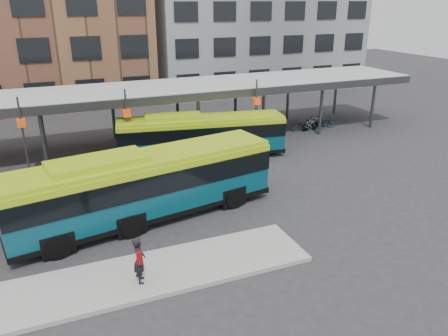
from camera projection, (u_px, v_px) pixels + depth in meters
ground at (233, 219)px, 20.99m from camera, size 120.00×120.00×0.00m
boarding_island at (131, 278)px, 16.40m from camera, size 14.00×3.00×0.18m
canopy at (159, 91)px, 30.64m from camera, size 40.00×6.53×4.80m
bus_front at (144, 184)px, 20.40m from camera, size 12.91×4.85×3.48m
bus_rear at (201, 135)px, 28.74m from camera, size 11.12×4.21×3.00m
pedestrian at (139, 260)px, 15.76m from camera, size 0.53×0.72×1.81m
bike_rack at (314, 124)px, 35.41m from camera, size 4.06×1.36×0.96m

